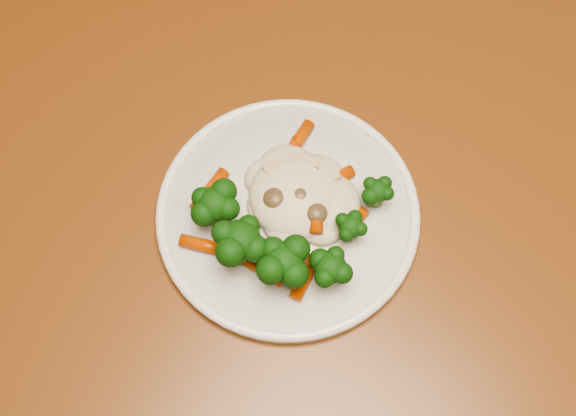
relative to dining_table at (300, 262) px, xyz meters
The scene contains 4 objects.
room_shell 0.69m from the dining_table, 58.58° to the right, with size 3.04×3.04×2.60m.
dining_table is the anchor object (origin of this frame).
plate 0.11m from the dining_table, behind, with size 0.24×0.24×0.01m, color white.
meal 0.14m from the dining_table, 113.86° to the right, with size 0.16×0.17×0.05m.
Camera 1 is at (0.02, -0.03, 1.36)m, focal length 45.00 mm.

